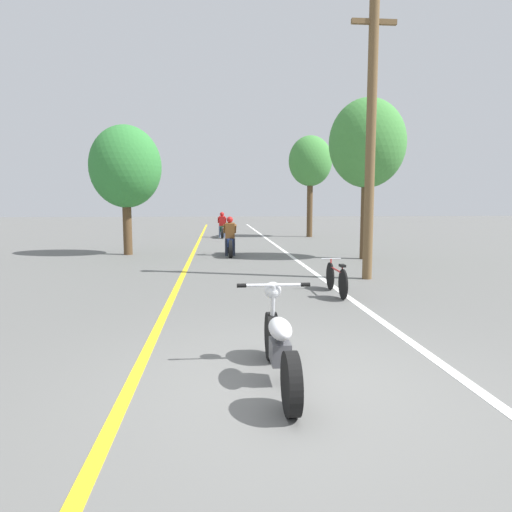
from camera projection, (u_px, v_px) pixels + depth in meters
name	position (u px, v px, depth m)	size (l,w,h in m)	color
ground_plane	(292.00, 384.00, 4.83)	(120.00, 120.00, 0.00)	#60605E
lane_stripe_center	(192.00, 256.00, 16.62)	(0.14, 48.00, 0.01)	yellow
lane_stripe_edge	(289.00, 255.00, 16.92)	(0.14, 48.00, 0.01)	white
utility_pole	(371.00, 138.00, 11.15)	(1.10, 0.24, 6.80)	brown
roadside_tree_right_near	(367.00, 144.00, 15.24)	(2.57, 2.32, 5.38)	#513A23
roadside_tree_right_far	(310.00, 162.00, 25.33)	(2.41, 2.17, 5.62)	#513A23
roadside_tree_left	(125.00, 167.00, 16.58)	(2.59, 2.33, 4.72)	#513A23
motorcycle_foreground	(279.00, 344.00, 4.89)	(0.86, 2.08, 0.98)	black
motorcycle_rider_lead	(230.00, 241.00, 16.57)	(0.50, 2.06, 1.42)	black
motorcycle_rider_far	(222.00, 228.00, 25.31)	(0.50, 2.05, 1.41)	black
bicycle_parked	(336.00, 279.00, 9.57)	(0.44, 1.65, 0.71)	black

